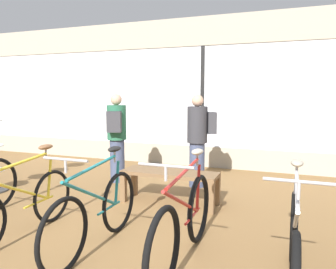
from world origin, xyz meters
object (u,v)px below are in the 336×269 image
bicycle_left (22,204)px  bicycle_right (184,222)px  display_bench (170,177)px  customer_by_window (198,138)px  customer_near_rack (117,135)px  bicycle_center (96,212)px  bicycle_far_right (294,244)px

bicycle_left → bicycle_right: bicycle_right is taller
display_bench → customer_by_window: customer_by_window is taller
bicycle_left → customer_by_window: size_ratio=1.06×
display_bench → customer_by_window: (0.15, 1.00, 0.46)m
bicycle_left → bicycle_right: (1.85, 0.10, 0.02)m
bicycle_right → customer_near_rack: customer_near_rack is taller
bicycle_center → customer_near_rack: (-1.09, 2.36, 0.46)m
bicycle_left → bicycle_center: (0.91, 0.06, 0.01)m
display_bench → customer_near_rack: size_ratio=0.88×
bicycle_left → customer_by_window: 2.97m
bicycle_left → customer_near_rack: size_ratio=1.05×
display_bench → customer_near_rack: (-1.30, 0.77, 0.47)m
bicycle_far_right → bicycle_right: bearing=176.3°
display_bench → customer_near_rack: customer_near_rack is taller
bicycle_center → display_bench: bicycle_center is taller
bicycle_left → customer_near_rack: 2.48m
display_bench → bicycle_left: bearing=-124.2°
display_bench → customer_by_window: 1.11m
bicycle_far_right → customer_by_window: (-1.53, 2.61, 0.47)m
bicycle_center → bicycle_far_right: size_ratio=1.01×
bicycle_right → customer_by_window: 2.65m
customer_near_rack → customer_by_window: 1.47m
bicycle_left → bicycle_center: size_ratio=1.00×
bicycle_right → bicycle_far_right: bearing=-3.7°
customer_by_window → bicycle_left: bearing=-115.7°
bicycle_left → bicycle_center: bearing=3.7°
bicycle_right → display_bench: (-0.72, 1.55, -0.01)m
bicycle_center → bicycle_right: bicycle_right is taller
bicycle_center → customer_near_rack: bearing=114.8°
bicycle_center → customer_by_window: 2.65m
bicycle_center → display_bench: bearing=82.5°
display_bench → bicycle_far_right: bearing=-43.8°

